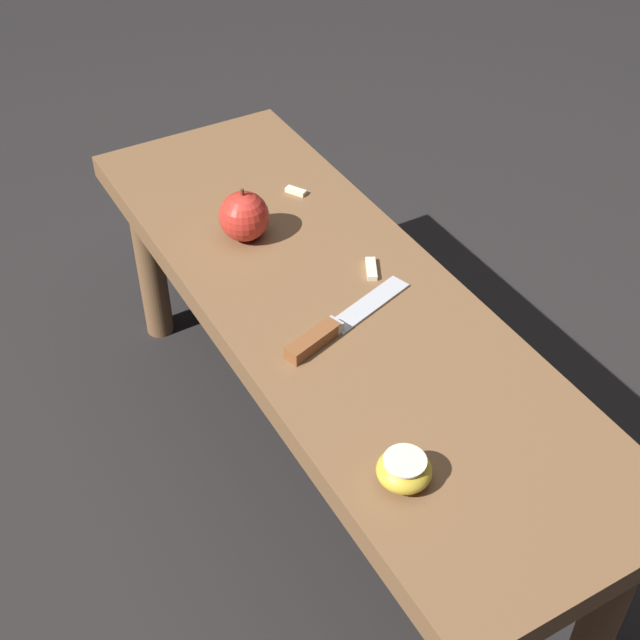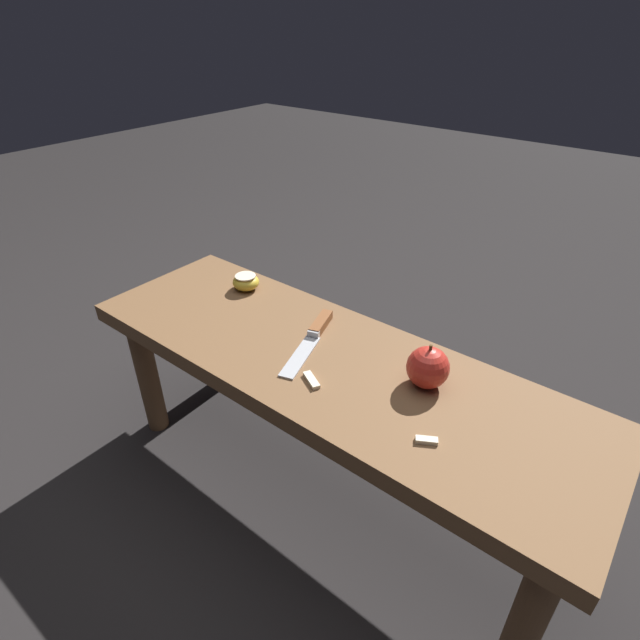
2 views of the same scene
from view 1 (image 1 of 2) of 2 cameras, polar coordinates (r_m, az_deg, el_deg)
ground_plane at (r=1.61m, az=0.80°, el=-9.59°), size 8.00×8.00×0.00m
wooden_bench at (r=1.36m, az=0.93°, el=-0.53°), size 1.13×0.37×0.40m
knife at (r=1.26m, az=0.71°, el=-0.59°), size 0.10×0.24×0.02m
apple_whole at (r=1.42m, az=-4.89°, el=6.63°), size 0.08×0.08×0.09m
apple_cut at (r=1.07m, az=5.41°, el=-9.54°), size 0.07×0.07×0.04m
apple_slice_near_knife at (r=1.55m, az=-1.56°, el=8.25°), size 0.04×0.03×0.01m
apple_slice_center at (r=1.37m, az=3.30°, el=3.29°), size 0.05×0.04×0.01m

